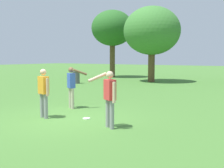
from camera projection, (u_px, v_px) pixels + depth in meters
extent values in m
plane|color=#447530|center=(63.00, 119.00, 9.07)|extent=(120.00, 120.00, 0.00)
cylinder|color=#B7AD93|center=(70.00, 98.00, 11.02)|extent=(0.13, 0.13, 0.82)
cylinder|color=#B7AD93|center=(73.00, 99.00, 10.79)|extent=(0.13, 0.13, 0.82)
cube|color=#3856B7|center=(71.00, 81.00, 10.83)|extent=(0.44, 0.38, 0.58)
sphere|color=brown|center=(71.00, 70.00, 10.79)|extent=(0.21, 0.21, 0.21)
cylinder|color=brown|center=(69.00, 81.00, 11.07)|extent=(0.09, 0.09, 0.58)
cylinder|color=brown|center=(80.00, 72.00, 10.69)|extent=(0.36, 0.55, 0.28)
cylinder|color=gray|center=(112.00, 115.00, 7.74)|extent=(0.13, 0.13, 0.82)
cylinder|color=gray|center=(108.00, 113.00, 7.97)|extent=(0.13, 0.13, 0.82)
cube|color=#D83838|center=(110.00, 90.00, 7.79)|extent=(0.44, 0.38, 0.58)
sphere|color=beige|center=(110.00, 75.00, 7.75)|extent=(0.21, 0.21, 0.21)
cylinder|color=beige|center=(114.00, 92.00, 7.56)|extent=(0.09, 0.09, 0.58)
cylinder|color=beige|center=(97.00, 77.00, 7.86)|extent=(0.36, 0.55, 0.28)
cylinder|color=gray|center=(42.00, 105.00, 9.27)|extent=(0.13, 0.13, 0.82)
cylinder|color=gray|center=(46.00, 106.00, 9.08)|extent=(0.13, 0.13, 0.82)
cube|color=orange|center=(43.00, 85.00, 9.10)|extent=(0.42, 0.30, 0.58)
sphere|color=tan|center=(43.00, 72.00, 9.06)|extent=(0.21, 0.21, 0.21)
cylinder|color=tan|center=(40.00, 86.00, 9.30)|extent=(0.09, 0.09, 0.58)
cylinder|color=tan|center=(47.00, 87.00, 8.92)|extent=(0.09, 0.09, 0.58)
cylinder|color=white|center=(87.00, 118.00, 9.08)|extent=(0.25, 0.25, 0.03)
cylinder|color=#515156|center=(76.00, 78.00, 21.21)|extent=(0.56, 0.56, 0.90)
cylinder|color=slate|center=(76.00, 71.00, 21.17)|extent=(0.59, 0.59, 0.06)
cylinder|color=brown|center=(112.00, 59.00, 27.65)|extent=(0.53, 0.53, 3.77)
ellipsoid|color=#286023|center=(112.00, 28.00, 27.35)|extent=(4.16, 4.16, 3.54)
cylinder|color=brown|center=(151.00, 64.00, 22.55)|extent=(0.54, 0.54, 2.90)
ellipsoid|color=#3D7A33|center=(152.00, 31.00, 22.29)|extent=(4.61, 4.61, 3.92)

